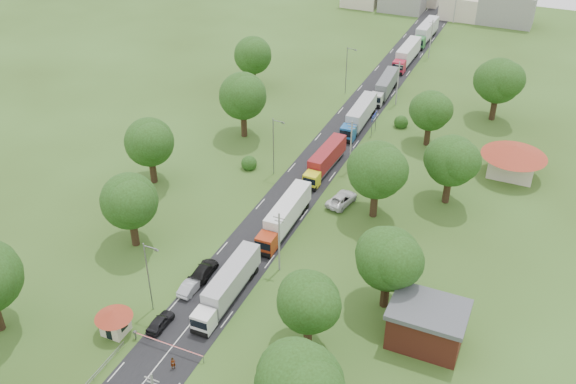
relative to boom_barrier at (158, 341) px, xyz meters
The scene contains 40 objects.
ground 25.05m from the boom_barrier, 86.89° to the left, with size 260.00×260.00×0.00m, color #304617.
road 45.03m from the boom_barrier, 88.27° to the left, with size 8.00×200.00×0.04m, color black.
boom_barrier is the anchor object (origin of this frame).
guard_booth 5.98m from the boom_barrier, behind, with size 4.40×4.40×3.45m.
info_sign 60.39m from the boom_barrier, 83.76° to the left, with size 0.12×3.10×4.10m.
pole_1 19.63m from the boom_barrier, 69.14° to the left, with size 1.60×0.24×9.00m.
pole_2 46.66m from the boom_barrier, 81.52° to the left, with size 1.60×0.24×9.00m.
pole_3 74.41m from the boom_barrier, 84.71° to the left, with size 1.60×0.24×9.00m.
pole_4 102.30m from the boom_barrier, 86.15° to the left, with size 1.60×0.24×9.00m.
pole_5 130.24m from the boom_barrier, 86.98° to the left, with size 1.60×0.24×9.00m.
lamp_0 7.91m from the boom_barrier, 128.59° to the left, with size 2.03×0.22×10.00m.
lamp_1 40.47m from the boom_barrier, 95.70° to the left, with size 2.03×0.22×10.00m.
lamp_2 75.25m from the boom_barrier, 93.05° to the left, with size 2.03×0.22×10.00m.
tree_2 17.86m from the boom_barrier, 24.96° to the left, with size 8.00×8.00×10.10m.
tree_3 28.11m from the boom_barrier, 38.79° to the left, with size 8.80×8.80×11.07m.
tree_4 38.62m from the boom_barrier, 67.81° to the left, with size 9.60×9.60×12.05m.
tree_5 49.47m from the boom_barrier, 61.59° to the left, with size 8.80×8.80×11.07m.
tree_6 62.58m from the boom_barrier, 74.79° to the left, with size 8.00×8.00×10.10m.
tree_7 79.63m from the boom_barrier, 71.37° to the left, with size 9.60×9.60×12.05m.
tree_10 21.36m from the boom_barrier, 132.02° to the left, with size 8.80×8.80×11.07m.
tree_11 37.10m from the boom_barrier, 124.41° to the left, with size 8.80×8.80×11.07m.
tree_12 52.73m from the boom_barrier, 106.28° to the left, with size 9.60×9.60×12.05m.
tree_13 73.99m from the boom_barrier, 107.90° to the left, with size 8.80×8.80×11.07m.
house_brick 30.34m from the boom_barrier, 25.42° to the left, with size 8.60×6.60×5.20m.
house_cream 63.37m from the boom_barrier, 60.31° to the left, with size 10.08×10.08×5.80m.
distant_town 135.04m from the boom_barrier, 89.13° to the left, with size 52.00×8.00×8.00m.
truck_0 11.11m from the boom_barrier, 72.21° to the left, with size 2.59×14.18×3.93m.
truck_1 27.22m from the boom_barrier, 82.14° to the left, with size 2.67×14.66×4.06m.
truck_2 44.50m from the boom_barrier, 85.97° to the left, with size 2.79×13.67×3.78m.
truck_3 62.21m from the boom_barrier, 87.10° to the left, with size 2.85×14.84×4.11m.
truck_4 77.77m from the boom_barrier, 87.43° to the left, with size 2.98×13.80×3.81m.
truck_5 96.50m from the boom_barrier, 88.23° to the left, with size 2.73×15.26×4.23m.
truck_6 113.54m from the boom_barrier, 88.35° to the left, with size 3.00×15.41×4.26m.
car_lane_front 3.32m from the boom_barrier, 119.68° to the left, with size 1.70×4.23×1.44m, color black.
car_lane_mid 10.00m from the boom_barrier, 99.00° to the left, with size 1.62×4.65×1.53m, color #ABADB4.
car_lane_rear 13.12m from the boom_barrier, 97.19° to the left, with size 2.21×5.44×1.58m, color black.
car_verge_near 37.18m from the boom_barrier, 75.92° to the left, with size 2.76×6.00×1.67m, color silver.
car_verge_far 52.64m from the boom_barrier, 80.20° to the left, with size 1.59×3.96×1.35m, color slate.
pedestrian_near 3.84m from the boom_barrier, 32.31° to the right, with size 0.57×0.37×1.55m, color gray.
pedestrian_booth 5.24m from the boom_barrier, 169.00° to the right, with size 0.83×0.64×1.70m, color gray.
Camera 1 is at (32.92, -66.50, 54.08)m, focal length 40.00 mm.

